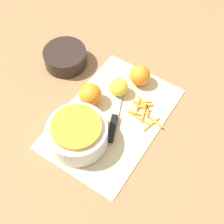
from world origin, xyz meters
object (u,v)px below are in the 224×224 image
Objects in this scene: bowl_speckled at (77,133)px; knife at (114,121)px; bowl_dark at (65,57)px; orange_left at (90,94)px; orange_right at (140,75)px; lemon at (119,87)px.

knife is (0.11, -0.05, -0.04)m from bowl_speckled.
bowl_dark is 0.68× the size of knife.
orange_left is 1.07× the size of orange_right.
bowl_speckled is at bearing -159.15° from orange_left.
lemon is (0.22, -0.00, -0.01)m from bowl_speckled.
knife is 3.02× the size of orange_left.
orange_right is 1.15× the size of lemon.
orange_left is at bearing 20.85° from bowl_speckled.
bowl_speckled is 0.13m from knife.
knife is 0.19m from orange_right.
bowl_speckled reaches higher than orange_left.
bowl_dark is 2.06× the size of orange_left.
lemon is at bearing -93.11° from bowl_dark.
orange_left is (-0.09, -0.17, 0.01)m from bowl_dark.
lemon is at bearing -1.31° from bowl_speckled.
orange_left is at bearing 52.68° from knife.
bowl_dark is 0.20m from orange_left.
bowl_speckled is 3.00× the size of lemon.
bowl_dark is 2.52× the size of lemon.
knife is 0.11m from orange_left.
orange_right is at bearing -7.39° from bowl_speckled.
orange_left reaches higher than orange_right.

